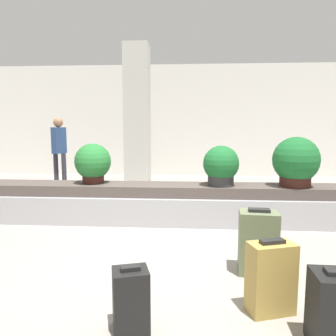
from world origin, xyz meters
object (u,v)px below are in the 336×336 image
(suitcase_0, at_px, (258,242))
(suitcase_1, at_px, (131,300))
(potted_plant_1, at_px, (296,162))
(traveler_0, at_px, (59,145))
(pillar, at_px, (137,119))
(potted_plant_2, at_px, (93,163))
(potted_plant_0, at_px, (221,166))
(suitcase_3, at_px, (271,278))

(suitcase_0, distance_m, suitcase_1, 1.48)
(potted_plant_1, relative_size, traveler_0, 0.44)
(suitcase_0, bearing_deg, pillar, 119.58)
(potted_plant_1, height_order, potted_plant_2, potted_plant_1)
(suitcase_1, height_order, potted_plant_2, potted_plant_2)
(potted_plant_1, bearing_deg, suitcase_1, -126.03)
(suitcase_0, relative_size, potted_plant_2, 1.07)
(suitcase_1, relative_size, potted_plant_1, 0.66)
(pillar, xyz_separation_m, suitcase_1, (0.76, -5.05, -1.37))
(potted_plant_0, bearing_deg, potted_plant_2, 177.54)
(potted_plant_0, xyz_separation_m, traveler_0, (-3.62, 2.88, 0.12))
(suitcase_1, distance_m, potted_plant_2, 3.03)
(suitcase_0, xyz_separation_m, suitcase_1, (-1.09, -1.00, -0.09))
(potted_plant_1, xyz_separation_m, traveler_0, (-4.70, 2.87, 0.05))
(potted_plant_0, distance_m, traveler_0, 4.63)
(potted_plant_0, relative_size, potted_plant_2, 0.97)
(potted_plant_2, bearing_deg, potted_plant_0, -2.46)
(suitcase_3, distance_m, potted_plant_1, 2.62)
(potted_plant_0, relative_size, potted_plant_1, 0.82)
(suitcase_3, bearing_deg, suitcase_0, 69.60)
(suitcase_0, distance_m, suitcase_3, 0.70)
(suitcase_1, relative_size, potted_plant_0, 0.81)
(potted_plant_2, bearing_deg, pillar, 81.87)
(suitcase_1, height_order, potted_plant_0, potted_plant_0)
(suitcase_3, height_order, potted_plant_2, potted_plant_2)
(suitcase_3, distance_m, potted_plant_2, 3.31)
(pillar, relative_size, suitcase_0, 4.89)
(suitcase_3, height_order, traveler_0, traveler_0)
(potted_plant_1, bearing_deg, suitcase_3, -110.69)
(suitcase_3, bearing_deg, potted_plant_1, 52.25)
(suitcase_3, relative_size, potted_plant_0, 0.99)
(suitcase_0, relative_size, traveler_0, 0.40)
(suitcase_3, xyz_separation_m, potted_plant_2, (-2.13, 2.46, 0.60))
(suitcase_0, bearing_deg, suitcase_1, -132.44)
(pillar, height_order, potted_plant_0, pillar)
(suitcase_0, distance_m, potted_plant_2, 2.85)
(pillar, distance_m, potted_plant_2, 2.43)
(pillar, relative_size, potted_plant_2, 5.21)
(pillar, bearing_deg, suitcase_1, -81.46)
(suitcase_3, distance_m, potted_plant_0, 2.45)
(pillar, bearing_deg, potted_plant_0, -55.69)
(pillar, relative_size, potted_plant_1, 4.41)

